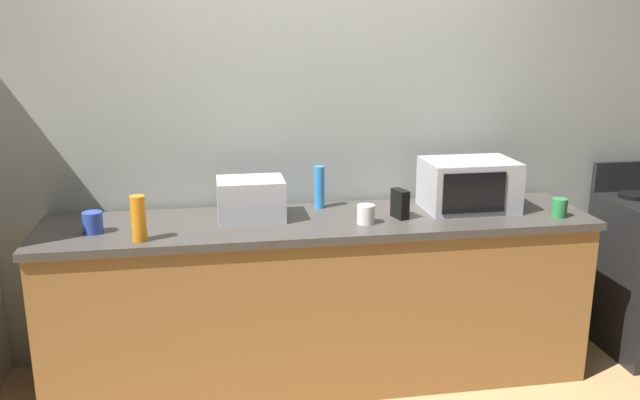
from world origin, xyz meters
TOP-DOWN VIEW (x-y plane):
  - back_wall at (0.00, 0.81)m, footprint 6.40×0.10m
  - counter_run at (0.00, 0.40)m, footprint 2.84×0.64m
  - microwave at (0.82, 0.45)m, footprint 0.48×0.35m
  - toaster_oven at (-0.35, 0.46)m, footprint 0.34×0.26m
  - cordless_phone at (0.41, 0.35)m, footprint 0.08×0.12m
  - bottle_spray_cleaner at (0.03, 0.61)m, footprint 0.06×0.06m
  - bottle_dish_soap at (-0.88, 0.19)m, footprint 0.07×0.07m
  - mug_white at (0.21, 0.28)m, footprint 0.09×0.09m
  - mug_blue at (-1.12, 0.35)m, footprint 0.09×0.09m
  - mug_green at (1.24, 0.23)m, footprint 0.08×0.08m

SIDE VIEW (x-z plane):
  - counter_run at x=0.00m, z-range 0.00..0.90m
  - mug_green at x=1.24m, z-range 0.90..1.00m
  - mug_white at x=0.21m, z-range 0.90..1.00m
  - mug_blue at x=-1.12m, z-range 0.90..1.00m
  - cordless_phone at x=0.41m, z-range 0.90..1.05m
  - toaster_oven at x=-0.35m, z-range 0.90..1.11m
  - bottle_dish_soap at x=-0.88m, z-range 0.90..1.12m
  - bottle_spray_cleaner at x=0.03m, z-range 0.90..1.13m
  - microwave at x=0.82m, z-range 0.90..1.17m
  - back_wall at x=0.00m, z-range 0.00..2.70m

